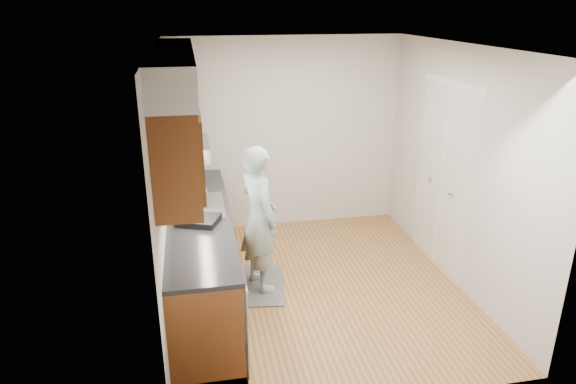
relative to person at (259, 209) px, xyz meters
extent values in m
plane|color=#A56A3E|center=(0.60, -0.13, -0.89)|extent=(3.50, 3.50, 0.00)
plane|color=white|center=(0.60, -0.13, 1.61)|extent=(3.50, 3.50, 0.00)
cube|color=#BBB8B0|center=(-0.90, -0.13, 0.36)|extent=(0.02, 3.50, 2.50)
cube|color=#BBB8B0|center=(2.10, -0.13, 0.36)|extent=(0.02, 3.50, 2.50)
cube|color=#BBB8B0|center=(0.60, 1.62, 0.36)|extent=(3.00, 0.02, 2.50)
cube|color=brown|center=(-0.60, -0.13, -0.44)|extent=(0.60, 2.80, 0.90)
cube|color=black|center=(-0.62, -0.13, 0.03)|extent=(0.63, 2.80, 0.04)
cube|color=#B2B2B7|center=(-0.60, 0.07, 0.00)|extent=(0.48, 0.68, 0.14)
cube|color=#B2B2B7|center=(-0.60, 0.07, 0.05)|extent=(0.52, 0.72, 0.01)
cube|color=#B2B2B7|center=(-0.31, -1.23, -0.42)|extent=(0.03, 0.60, 0.80)
cube|color=brown|center=(-0.74, -0.13, 0.93)|extent=(0.33, 2.80, 0.75)
cube|color=silver|center=(-0.74, -0.13, 1.46)|extent=(0.35, 2.80, 0.30)
cube|color=#A5A5AA|center=(-0.67, 0.72, 0.48)|extent=(0.46, 0.75, 0.16)
cube|color=silver|center=(2.08, 0.17, 0.13)|extent=(0.02, 1.22, 2.05)
cube|color=slate|center=(0.00, 0.00, -0.89)|extent=(0.62, 0.91, 0.02)
imported|color=#8CA7AB|center=(0.00, 0.00, 0.00)|extent=(0.60, 0.72, 1.76)
imported|color=silver|center=(-0.74, 0.61, 0.20)|extent=(0.15, 0.15, 0.30)
imported|color=silver|center=(-0.59, 0.71, 0.15)|extent=(0.13, 0.13, 0.20)
imported|color=silver|center=(-0.63, 0.66, 0.13)|extent=(0.18, 0.18, 0.17)
cylinder|color=#A5A5AA|center=(-0.57, 0.59, 0.10)|extent=(0.07, 0.07, 0.10)
cube|color=black|center=(-0.61, -0.34, 0.07)|extent=(0.44, 0.41, 0.06)
camera|label=1|loc=(-0.62, -4.81, 1.98)|focal=32.00mm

